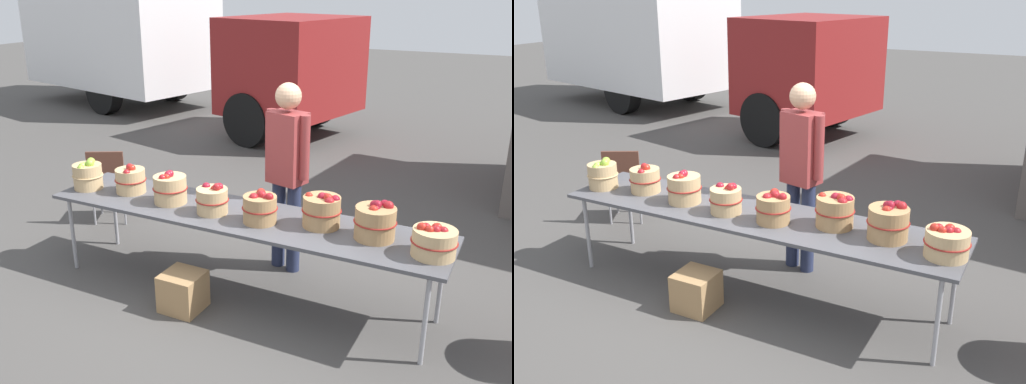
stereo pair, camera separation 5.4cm
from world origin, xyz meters
The scene contains 14 objects.
ground_plane centered at (0.00, 0.00, 0.00)m, with size 40.00×40.00×0.00m, color #474442.
market_table centered at (0.00, 0.00, 0.72)m, with size 3.50×0.76×0.75m.
apple_basket_green_0 centered at (-1.58, -0.08, 0.88)m, with size 0.29×0.29×0.29m.
apple_basket_red_0 centered at (-1.15, 0.02, 0.87)m, with size 0.29×0.29×0.27m.
apple_basket_red_1 centered at (-0.68, -0.04, 0.88)m, with size 0.31×0.31×0.30m.
apple_basket_red_2 centered at (-0.22, -0.07, 0.87)m, with size 0.28×0.28×0.27m.
apple_basket_red_3 centered at (0.23, -0.07, 0.88)m, with size 0.29×0.29×0.27m.
apple_basket_red_4 centered at (0.70, 0.07, 0.89)m, with size 0.32×0.32×0.30m.
apple_basket_red_5 centered at (1.14, 0.04, 0.89)m, with size 0.33×0.33×0.30m.
apple_basket_red_6 centered at (1.59, -0.06, 0.86)m, with size 0.33×0.33×0.25m.
vendor_adult centered at (0.15, 0.63, 1.04)m, with size 0.46×0.31×1.77m.
box_truck centered at (-5.35, 6.03, 1.49)m, with size 7.98×3.80×2.75m.
folding_chair centered at (-2.08, 0.75, 0.51)m, with size 0.54×0.54×0.86m.
produce_crate centered at (-0.30, -0.45, 0.16)m, with size 0.33×0.33×0.33m, color #A87F51.
Camera 1 is at (2.14, -3.90, 2.57)m, focal length 40.13 mm.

